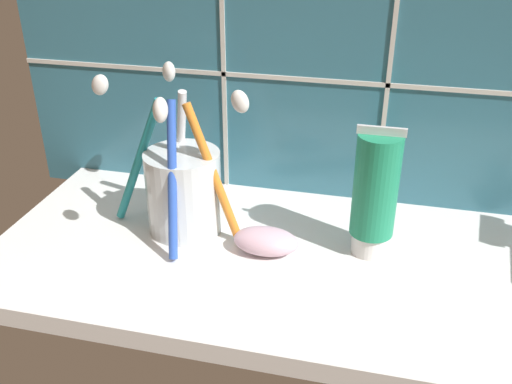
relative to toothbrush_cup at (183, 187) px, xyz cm
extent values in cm
cube|color=white|center=(17.94, -2.53, -6.01)|extent=(73.10, 28.30, 2.00)
cube|color=#336B7F|center=(17.94, 11.87, 14.16)|extent=(83.10, 1.50, 42.34)
cube|color=beige|center=(17.94, 11.02, 9.08)|extent=(83.10, 0.24, 0.50)
cube|color=beige|center=(1.49, 11.02, 14.16)|extent=(0.50, 0.24, 42.34)
cube|color=beige|center=(19.77, 11.02, 14.16)|extent=(0.50, 0.24, 42.34)
cylinder|color=silver|center=(0.07, 0.06, -0.59)|extent=(7.92, 7.92, 8.84)
cylinder|color=orange|center=(3.65, -0.71, 2.35)|extent=(6.36, 2.19, 14.25)
ellipsoid|color=white|center=(6.73, -1.36, 10.33)|extent=(2.60, 1.76, 2.67)
cylinder|color=white|center=(-1.30, 3.32, 2.55)|extent=(3.55, 3.91, 14.53)
ellipsoid|color=white|center=(-2.62, 4.85, 10.78)|extent=(2.40, 2.49, 2.54)
cylinder|color=teal|center=(-4.78, 0.05, 2.38)|extent=(6.64, 1.03, 14.33)
ellipsoid|color=white|center=(-8.09, 0.12, 10.39)|extent=(2.43, 1.35, 2.68)
cylinder|color=blue|center=(0.46, -3.76, 2.65)|extent=(2.26, 6.32, 14.83)
ellipsoid|color=white|center=(1.15, -6.78, 10.94)|extent=(1.79, 2.58, 2.65)
cylinder|color=white|center=(19.71, 0.06, -3.86)|extent=(3.67, 3.67, 2.29)
cylinder|color=#1E8C60|center=(19.71, 0.06, 2.50)|extent=(4.32, 4.32, 10.43)
cube|color=silver|center=(19.71, 0.06, 8.11)|extent=(4.53, 0.36, 0.80)
ellipsoid|color=#DBB2C6|center=(9.53, -2.67, -3.73)|extent=(6.62, 4.12, 2.56)
camera|label=1|loc=(19.89, -49.77, 27.49)|focal=40.00mm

